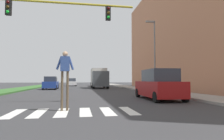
# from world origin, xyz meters

# --- Properties ---
(ground_plane) EXTENTS (140.00, 140.00, 0.00)m
(ground_plane) POSITION_xyz_m (0.00, 30.00, 0.00)
(ground_plane) COLOR #38383A
(crosswalk) EXTENTS (4.95, 2.20, 0.01)m
(crosswalk) POSITION_xyz_m (0.00, 8.73, 0.00)
(crosswalk) COLOR silver
(crosswalk) RESTS_ON ground_plane
(median_strip) EXTENTS (3.08, 64.00, 0.15)m
(median_strip) POSITION_xyz_m (-7.68, 28.00, 0.07)
(median_strip) COLOR #386B2D
(median_strip) RESTS_ON ground_plane
(apartment_block_right) EXTENTS (13.19, 38.64, 15.97)m
(apartment_block_right) POSITION_xyz_m (17.93, 22.00, 7.98)
(apartment_block_right) COLOR tan
(apartment_block_right) RESTS_ON ground_plane
(sidewalk_right) EXTENTS (3.00, 64.00, 0.15)m
(sidewalk_right) POSITION_xyz_m (8.61, 28.00, 0.07)
(sidewalk_right) COLOR #9E9991
(sidewalk_right) RESTS_ON ground_plane
(traffic_light_gantry) EXTENTS (9.77, 0.30, 6.00)m
(traffic_light_gantry) POSITION_xyz_m (-3.51, 11.58, 4.39)
(traffic_light_gantry) COLOR gold
(traffic_light_gantry) RESTS_ON median_strip
(street_lamp_right) EXTENTS (1.02, 0.24, 7.50)m
(street_lamp_right) POSITION_xyz_m (8.01, 20.26, 4.59)
(street_lamp_right) COLOR slate
(street_lamp_right) RESTS_ON sidewalk_right
(pedestrian_performer) EXTENTS (0.75, 0.26, 2.49)m
(pedestrian_performer) POSITION_xyz_m (-0.39, 9.13, 1.66)
(pedestrian_performer) COLOR brown
(pedestrian_performer) RESTS_ON ground_plane
(suv_crossing) EXTENTS (2.07, 4.65, 1.97)m
(suv_crossing) POSITION_xyz_m (5.35, 12.86, 0.93)
(suv_crossing) COLOR maroon
(suv_crossing) RESTS_ON ground_plane
(sedan_midblock) EXTENTS (1.91, 4.06, 1.74)m
(sedan_midblock) POSITION_xyz_m (-3.72, 28.33, 0.80)
(sedan_midblock) COLOR navy
(sedan_midblock) RESTS_ON ground_plane
(sedan_distant) EXTENTS (2.25, 4.54, 1.63)m
(sedan_distant) POSITION_xyz_m (-1.56, 43.00, 0.76)
(sedan_distant) COLOR silver
(sedan_distant) RESTS_ON ground_plane
(truck_box_delivery) EXTENTS (2.40, 6.20, 3.10)m
(truck_box_delivery) POSITION_xyz_m (3.20, 31.10, 1.63)
(truck_box_delivery) COLOR #474C51
(truck_box_delivery) RESTS_ON ground_plane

